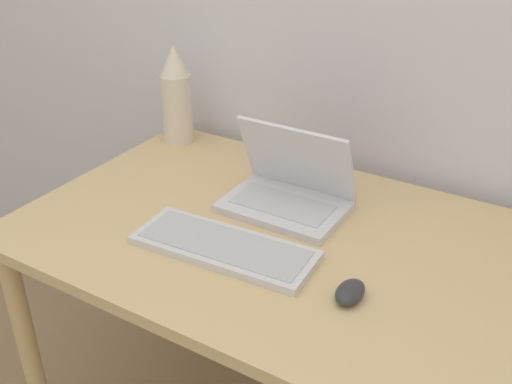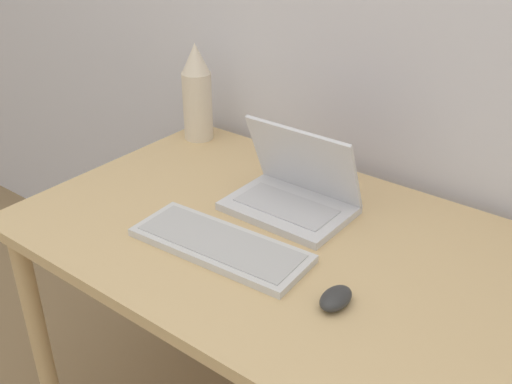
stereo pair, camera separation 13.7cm
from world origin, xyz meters
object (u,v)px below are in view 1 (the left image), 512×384
(mouse, at_px, (350,292))
(keyboard, at_px, (224,247))
(laptop, at_px, (289,190))
(vase, at_px, (176,96))

(mouse, bearing_deg, keyboard, 178.14)
(laptop, height_order, mouse, laptop)
(laptop, height_order, keyboard, laptop)
(laptop, distance_m, keyboard, 0.25)
(laptop, xyz_separation_m, mouse, (0.28, -0.26, -0.03))
(mouse, height_order, vase, vase)
(laptop, distance_m, mouse, 0.38)
(keyboard, bearing_deg, vase, 136.78)
(vase, bearing_deg, keyboard, -43.22)
(mouse, xyz_separation_m, vase, (-0.77, 0.44, 0.13))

